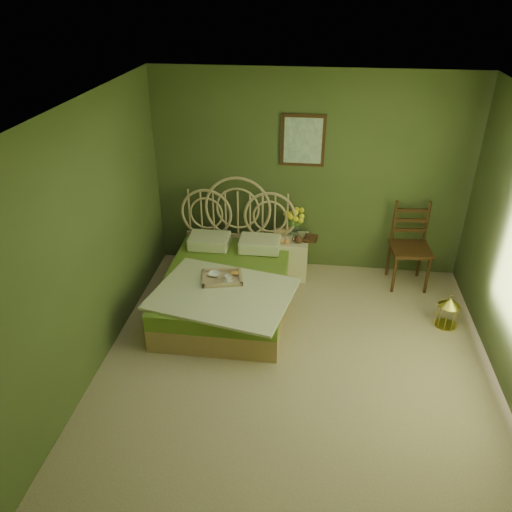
# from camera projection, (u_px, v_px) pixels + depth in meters

# --- Properties ---
(floor) EXTENTS (4.50, 4.50, 0.00)m
(floor) POSITION_uv_depth(u_px,v_px,m) (295.00, 375.00, 5.01)
(floor) COLOR #C6B08F
(floor) RESTS_ON ground
(ceiling) EXTENTS (4.50, 4.50, 0.00)m
(ceiling) POSITION_uv_depth(u_px,v_px,m) (309.00, 114.00, 3.74)
(ceiling) COLOR silver
(ceiling) RESTS_ON wall_back
(wall_back) EXTENTS (4.00, 0.00, 4.00)m
(wall_back) POSITION_uv_depth(u_px,v_px,m) (310.00, 175.00, 6.32)
(wall_back) COLOR #4D5C30
(wall_back) RESTS_ON floor
(wall_left) EXTENTS (0.00, 4.50, 4.50)m
(wall_left) POSITION_uv_depth(u_px,v_px,m) (84.00, 250.00, 4.60)
(wall_left) COLOR #4D5C30
(wall_left) RESTS_ON floor
(wall_art) EXTENTS (0.54, 0.04, 0.64)m
(wall_art) POSITION_uv_depth(u_px,v_px,m) (303.00, 140.00, 6.09)
(wall_art) COLOR #37210F
(wall_art) RESTS_ON wall_back
(bed) EXTENTS (1.66, 2.10, 1.30)m
(bed) POSITION_uv_depth(u_px,v_px,m) (227.00, 285.00, 5.95)
(bed) COLOR tan
(bed) RESTS_ON floor
(nightstand) EXTENTS (0.47, 0.48, 0.95)m
(nightstand) POSITION_uv_depth(u_px,v_px,m) (290.00, 250.00, 6.59)
(nightstand) COLOR beige
(nightstand) RESTS_ON floor
(chair) EXTENTS (0.51, 0.51, 1.07)m
(chair) POSITION_uv_depth(u_px,v_px,m) (411.00, 240.00, 6.30)
(chair) COLOR #37210F
(chair) RESTS_ON floor
(birdcage) EXTENTS (0.24, 0.24, 0.37)m
(birdcage) POSITION_uv_depth(u_px,v_px,m) (448.00, 312.00, 5.65)
(birdcage) COLOR gold
(birdcage) RESTS_ON floor
(book_lower) EXTENTS (0.20, 0.25, 0.02)m
(book_lower) POSITION_uv_depth(u_px,v_px,m) (304.00, 238.00, 6.49)
(book_lower) COLOR #381E0F
(book_lower) RESTS_ON nightstand
(book_upper) EXTENTS (0.21, 0.25, 0.02)m
(book_upper) POSITION_uv_depth(u_px,v_px,m) (304.00, 237.00, 6.48)
(book_upper) COLOR #472819
(book_upper) RESTS_ON nightstand
(cereal_bowl) EXTENTS (0.17, 0.17, 0.03)m
(cereal_bowl) POSITION_uv_depth(u_px,v_px,m) (214.00, 274.00, 5.71)
(cereal_bowl) COLOR white
(cereal_bowl) RESTS_ON bed
(coffee_cup) EXTENTS (0.11, 0.11, 0.08)m
(coffee_cup) POSITION_uv_depth(u_px,v_px,m) (228.00, 279.00, 5.58)
(coffee_cup) COLOR white
(coffee_cup) RESTS_ON bed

